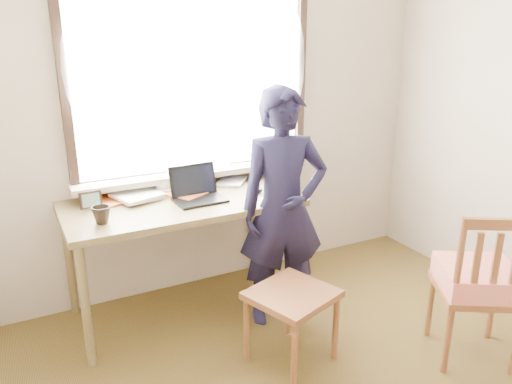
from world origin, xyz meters
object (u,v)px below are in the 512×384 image
person (283,209)px  desk (182,212)px  laptop (197,192)px  mug_white (163,186)px  side_chair (479,281)px  work_chair (292,303)px  mug_dark (101,215)px

person → desk: bearing=159.2°
laptop → mug_white: bearing=121.7°
desk → side_chair: side_chair is taller
mug_white → person: size_ratio=0.08×
work_chair → person: person is taller
mug_dark → side_chair: side_chair is taller
work_chair → mug_white: bearing=111.9°
desk → laptop: laptop is taller
side_chair → person: size_ratio=0.61×
side_chair → laptop: bearing=134.7°
side_chair → person: bearing=131.2°
laptop → mug_dark: size_ratio=3.00×
desk → person: (0.57, -0.39, 0.06)m
mug_white → person: bearing=-44.8°
laptop → work_chair: size_ratio=0.59×
desk → mug_dark: 0.60m
laptop → mug_dark: 0.68m
mug_white → work_chair: mug_white is taller
mug_white → work_chair: (0.43, -1.07, -0.49)m
desk → side_chair: size_ratio=1.59×
work_chair → side_chair: bearing=-25.4°
desk → laptop: 0.18m
work_chair → laptop: bearing=108.5°
laptop → desk: bearing=162.8°
side_chair → desk: bearing=136.2°
desk → side_chair: bearing=-43.8°
side_chair → person: person is taller
mug_white → laptop: bearing=-58.3°
mug_dark → side_chair: bearing=-30.4°
mug_dark → laptop: bearing=12.6°
side_chair → person: (-0.81, 0.93, 0.29)m
mug_dark → side_chair: (1.94, -1.14, -0.37)m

